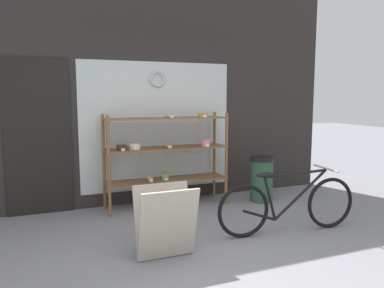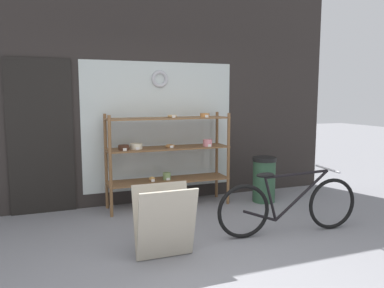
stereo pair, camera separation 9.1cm
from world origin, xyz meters
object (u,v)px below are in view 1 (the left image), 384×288
display_case (166,150)px  bicycle (288,204)px  sandwich_board (166,222)px  trash_bin (262,177)px

display_case → bicycle: bearing=-57.2°
display_case → sandwich_board: size_ratio=2.46×
display_case → bicycle: display_case is taller
bicycle → trash_bin: size_ratio=2.58×
display_case → sandwich_board: (-0.55, -1.67, -0.46)m
trash_bin → display_case: bearing=169.1°
bicycle → trash_bin: 1.34m
sandwich_board → trash_bin: bearing=34.9°
bicycle → sandwich_board: size_ratio=2.46×
display_case → trash_bin: size_ratio=2.58×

